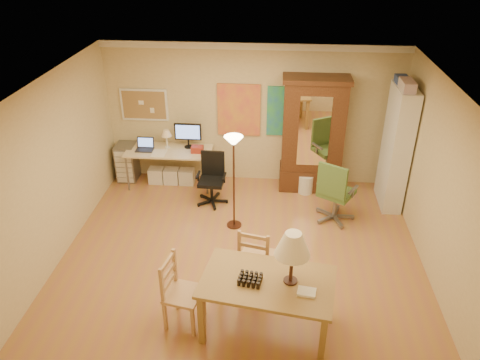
# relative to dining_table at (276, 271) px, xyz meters

# --- Properties ---
(floor) EXTENTS (5.50, 5.50, 0.00)m
(floor) POSITION_rel_dining_table_xyz_m (-0.53, 1.47, -0.94)
(floor) COLOR #B07B3E
(floor) RESTS_ON ground
(crown_molding) EXTENTS (5.50, 0.08, 0.12)m
(crown_molding) POSITION_rel_dining_table_xyz_m (-0.53, 3.93, 1.70)
(crown_molding) COLOR white
(crown_molding) RESTS_ON floor
(corkboard) EXTENTS (0.90, 0.04, 0.62)m
(corkboard) POSITION_rel_dining_table_xyz_m (-2.58, 3.94, 0.56)
(corkboard) COLOR #A3784D
(corkboard) RESTS_ON floor
(art_panel_left) EXTENTS (0.80, 0.04, 1.00)m
(art_panel_left) POSITION_rel_dining_table_xyz_m (-0.78, 3.94, 0.51)
(art_panel_left) COLOR gold
(art_panel_left) RESTS_ON floor
(art_panel_right) EXTENTS (0.75, 0.04, 0.95)m
(art_panel_right) POSITION_rel_dining_table_xyz_m (0.12, 3.94, 0.51)
(art_panel_right) COLOR teal
(art_panel_right) RESTS_ON floor
(dining_table) EXTENTS (1.71, 1.18, 1.49)m
(dining_table) POSITION_rel_dining_table_xyz_m (0.00, 0.00, 0.00)
(dining_table) COLOR brown
(dining_table) RESTS_ON floor
(ladder_chair_back) EXTENTS (0.54, 0.52, 0.98)m
(ladder_chair_back) POSITION_rel_dining_table_xyz_m (-0.28, 0.83, -0.48)
(ladder_chair_back) COLOR #A6794C
(ladder_chair_back) RESTS_ON floor
(ladder_chair_left) EXTENTS (0.51, 0.53, 0.98)m
(ladder_chair_left) POSITION_rel_dining_table_xyz_m (-1.17, 0.04, -0.48)
(ladder_chair_left) COLOR #A6794C
(ladder_chair_left) RESTS_ON floor
(torchiere_lamp) EXTENTS (0.30, 0.30, 1.65)m
(torchiere_lamp) POSITION_rel_dining_table_xyz_m (-0.72, 2.26, 0.38)
(torchiere_lamp) COLOR #3E2319
(torchiere_lamp) RESTS_ON floor
(computer_desk) EXTENTS (1.62, 0.71, 1.23)m
(computer_desk) POSITION_rel_dining_table_xyz_m (-2.06, 3.63, -0.49)
(computer_desk) COLOR beige
(computer_desk) RESTS_ON floor
(office_chair_black) EXTENTS (0.59, 0.59, 0.95)m
(office_chair_black) POSITION_rel_dining_table_xyz_m (-1.19, 3.00, -0.69)
(office_chair_black) COLOR black
(office_chair_black) RESTS_ON floor
(office_chair_green) EXTENTS (0.71, 0.71, 1.14)m
(office_chair_green) POSITION_rel_dining_table_xyz_m (0.97, 2.58, -0.64)
(office_chair_green) COLOR slate
(office_chair_green) RESTS_ON floor
(drawer_cart) EXTENTS (0.37, 0.45, 0.75)m
(drawer_cart) POSITION_rel_dining_table_xyz_m (-2.99, 3.74, -0.57)
(drawer_cart) COLOR slate
(drawer_cart) RESTS_ON floor
(armoire) EXTENTS (1.19, 0.56, 2.19)m
(armoire) POSITION_rel_dining_table_xyz_m (0.60, 3.71, 0.01)
(armoire) COLOR #34170E
(armoire) RESTS_ON floor
(bookshelf) EXTENTS (0.33, 0.87, 2.18)m
(bookshelf) POSITION_rel_dining_table_xyz_m (2.02, 3.26, 0.15)
(bookshelf) COLOR white
(bookshelf) RESTS_ON floor
(wastebin) EXTENTS (0.29, 0.29, 0.36)m
(wastebin) POSITION_rel_dining_table_xyz_m (0.53, 3.50, -0.76)
(wastebin) COLOR silver
(wastebin) RESTS_ON floor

